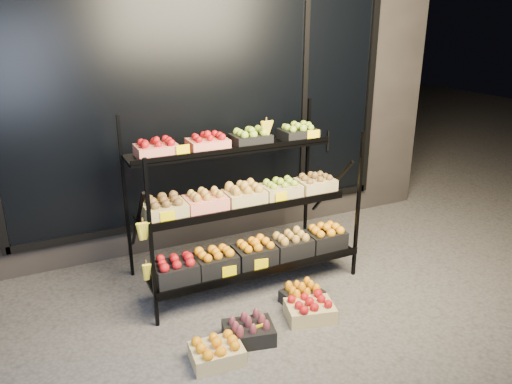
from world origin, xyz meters
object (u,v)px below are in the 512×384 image
floor_crate_midleft (249,330)px  display_rack (244,206)px  floor_crate_left (217,351)px  floor_crate_midright (310,309)px

floor_crate_midleft → display_rack: bearing=79.9°
floor_crate_left → floor_crate_midright: size_ratio=0.88×
floor_crate_left → floor_crate_midright: (0.95, 0.18, 0.00)m
floor_crate_midleft → floor_crate_midright: (0.62, 0.05, 0.00)m
display_rack → floor_crate_left: (-0.73, -1.08, -0.69)m
floor_crate_midright → floor_crate_midleft: bearing=-161.1°
floor_crate_left → floor_crate_midleft: floor_crate_midleft is taller
display_rack → floor_crate_midleft: display_rack is taller
floor_crate_midleft → floor_crate_midright: floor_crate_midright is taller
display_rack → floor_crate_left: 1.48m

